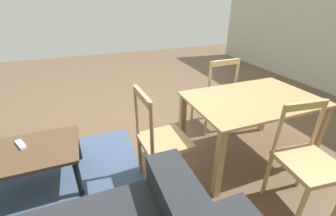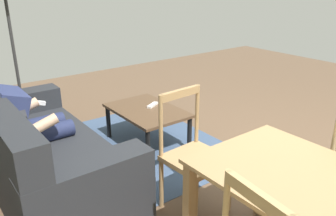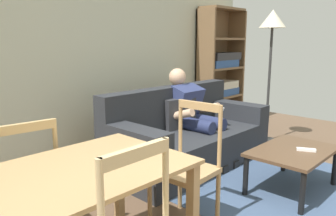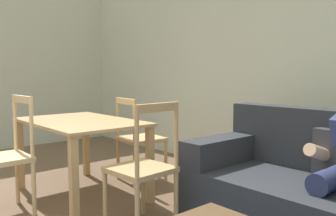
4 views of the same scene
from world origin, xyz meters
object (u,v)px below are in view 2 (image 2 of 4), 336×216
couch (38,154)px  person_lounging (25,123)px  tv_remote (153,105)px  coffee_table (147,114)px  dining_chair_facing_couch (193,156)px  dining_table (313,200)px

couch → person_lounging: (0.15, 0.03, 0.25)m
couch → tv_remote: size_ratio=11.96×
coffee_table → dining_chair_facing_couch: 1.22m
person_lounging → tv_remote: (0.03, -1.36, -0.14)m
person_lounging → dining_table: person_lounging is taller
person_lounging → tv_remote: person_lounging is taller
couch → tv_remote: 1.34m
tv_remote → coffee_table: bearing=85.8°
coffee_table → dining_chair_facing_couch: size_ratio=0.93×
person_lounging → coffee_table: person_lounging is taller
couch → dining_table: couch is taller
couch → tv_remote: couch is taller
coffee_table → tv_remote: tv_remote is taller
person_lounging → dining_table: size_ratio=0.86×
dining_table → coffee_table: bearing=-9.3°
tv_remote → dining_chair_facing_couch: dining_chair_facing_couch is taller
tv_remote → dining_chair_facing_couch: bearing=133.3°
coffee_table → couch: bearing=96.5°
person_lounging → coffee_table: size_ratio=1.23×
person_lounging → dining_table: bearing=-157.1°
couch → coffee_table: 1.23m
coffee_table → dining_table: size_ratio=0.70×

